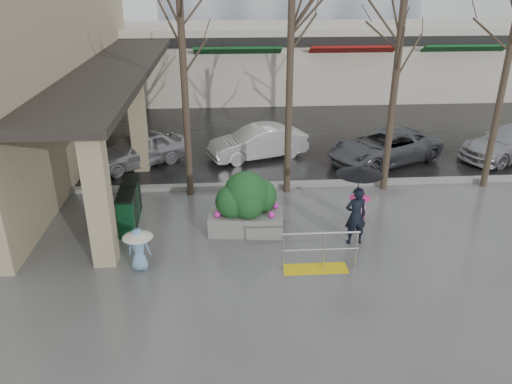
{
  "coord_description": "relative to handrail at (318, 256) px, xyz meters",
  "views": [
    {
      "loc": [
        -0.89,
        -11.58,
        6.73
      ],
      "look_at": [
        -0.04,
        0.67,
        1.3
      ],
      "focal_mm": 35.0,
      "sensor_mm": 36.0,
      "label": 1
    }
  ],
  "objects": [
    {
      "name": "near_building",
      "position": [
        -10.36,
        9.2,
        3.62
      ],
      "size": [
        6.0,
        18.0,
        8.0
      ],
      "primitive_type": "cube",
      "color": "tan",
      "rests_on": "ground"
    },
    {
      "name": "woman",
      "position": [
        1.21,
        1.23,
        0.96
      ],
      "size": [
        1.22,
        1.22,
        2.22
      ],
      "rotation": [
        0.0,
        0.0,
        3.28
      ],
      "color": "black",
      "rests_on": "ground"
    },
    {
      "name": "child_blue",
      "position": [
        -4.36,
        0.31,
        0.32
      ],
      "size": [
        0.74,
        0.74,
        1.12
      ],
      "rotation": [
        0.0,
        0.0,
        3.08
      ],
      "color": "#6E9BC5",
      "rests_on": "ground"
    },
    {
      "name": "car_c",
      "position": [
        3.89,
        7.31,
        0.25
      ],
      "size": [
        4.99,
        3.8,
        1.26
      ],
      "primitive_type": "imported",
      "rotation": [
        0.0,
        0.0,
        -1.14
      ],
      "color": "#54565B",
      "rests_on": "ground"
    },
    {
      "name": "ground",
      "position": [
        -1.36,
        1.2,
        -0.38
      ],
      "size": [
        120.0,
        120.0,
        0.0
      ],
      "primitive_type": "plane",
      "color": "#51514F",
      "rests_on": "ground"
    },
    {
      "name": "canopy_slab",
      "position": [
        -6.16,
        9.2,
        3.25
      ],
      "size": [
        2.8,
        18.0,
        0.25
      ],
      "primitive_type": "cube",
      "color": "#2D2823",
      "rests_on": "pillar_front"
    },
    {
      "name": "car_b",
      "position": [
        -0.88,
        8.17,
        0.25
      ],
      "size": [
        4.05,
        2.48,
        1.26
      ],
      "primitive_type": "imported",
      "rotation": [
        0.0,
        0.0,
        -1.25
      ],
      "color": "white",
      "rests_on": "ground"
    },
    {
      "name": "pillar_back",
      "position": [
        -5.26,
        7.2,
        1.37
      ],
      "size": [
        0.55,
        0.55,
        3.5
      ],
      "primitive_type": "cube",
      "color": "tan",
      "rests_on": "ground"
    },
    {
      "name": "tree_west",
      "position": [
        -3.36,
        4.8,
        4.71
      ],
      "size": [
        3.2,
        3.2,
        6.8
      ],
      "color": "#382B21",
      "rests_on": "ground"
    },
    {
      "name": "planter",
      "position": [
        -1.65,
        2.12,
        0.48
      ],
      "size": [
        2.15,
        1.27,
        1.79
      ],
      "rotation": [
        0.0,
        0.0,
        -0.11
      ],
      "color": "gray",
      "rests_on": "ground"
    },
    {
      "name": "child_pink",
      "position": [
        1.64,
        2.42,
        0.24
      ],
      "size": [
        0.65,
        0.63,
        1.06
      ],
      "rotation": [
        0.0,
        0.0,
        3.72
      ],
      "color": "#FC9AC7",
      "rests_on": "ground"
    },
    {
      "name": "tree_midwest",
      "position": [
        -0.16,
        4.8,
        4.86
      ],
      "size": [
        3.2,
        3.2,
        7.0
      ],
      "color": "#382B21",
      "rests_on": "ground"
    },
    {
      "name": "pillar_front",
      "position": [
        -5.26,
        0.7,
        1.37
      ],
      "size": [
        0.55,
        0.55,
        3.5
      ],
      "primitive_type": "cube",
      "color": "tan",
      "rests_on": "ground"
    },
    {
      "name": "curb",
      "position": [
        -1.36,
        5.2,
        -0.3
      ],
      "size": [
        120.0,
        0.3,
        0.15
      ],
      "primitive_type": "cube",
      "color": "gray",
      "rests_on": "ground"
    },
    {
      "name": "storefront_row",
      "position": [
        0.64,
        19.17,
        1.64
      ],
      "size": [
        34.0,
        6.74,
        4.0
      ],
      "color": "beige",
      "rests_on": "ground"
    },
    {
      "name": "car_a",
      "position": [
        -5.44,
        7.62,
        0.25
      ],
      "size": [
        3.89,
        3.33,
        1.26
      ],
      "primitive_type": "imported",
      "rotation": [
        0.0,
        0.0,
        -0.97
      ],
      "color": "#A3A2A7",
      "rests_on": "ground"
    },
    {
      "name": "handrail",
      "position": [
        0.0,
        0.0,
        0.0
      ],
      "size": [
        1.9,
        0.5,
        1.03
      ],
      "color": "yellow",
      "rests_on": "ground"
    },
    {
      "name": "tree_mideast",
      "position": [
        3.14,
        4.8,
        4.48
      ],
      "size": [
        3.2,
        3.2,
        6.5
      ],
      "color": "#382B21",
      "rests_on": "ground"
    },
    {
      "name": "street_asphalt",
      "position": [
        -1.36,
        23.2,
        -0.37
      ],
      "size": [
        120.0,
        36.0,
        0.01
      ],
      "primitive_type": "cube",
      "color": "black",
      "rests_on": "ground"
    },
    {
      "name": "car_d",
      "position": [
        8.98,
        7.45,
        0.25
      ],
      "size": [
        4.69,
        3.26,
        1.26
      ],
      "primitive_type": "imported",
      "rotation": [
        0.0,
        0.0,
        -1.19
      ],
      "color": "#A4A4A9",
      "rests_on": "ground"
    },
    {
      "name": "news_boxes",
      "position": [
        -4.99,
        2.86,
        0.2
      ],
      "size": [
        0.54,
        2.06,
        1.14
      ],
      "rotation": [
        0.0,
        0.0,
        0.04
      ],
      "color": "#0E3E21",
      "rests_on": "ground"
    }
  ]
}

